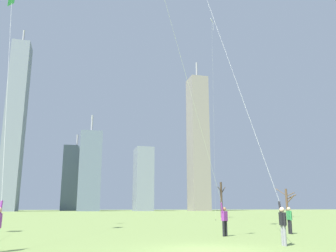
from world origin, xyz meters
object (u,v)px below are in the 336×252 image
at_px(kite_flyer_midfield_center_green, 2,148).
at_px(bare_tree_left_of_center, 287,201).
at_px(kite_flyer_foreground_right_teal, 250,129).
at_px(kite_flyer_far_back_blue, 213,179).
at_px(bare_tree_rightmost, 221,198).
at_px(bystander_strolling_midfield, 289,219).
at_px(distant_kite_drifting_left_white, 212,50).

distance_m(kite_flyer_midfield_center_green, bare_tree_left_of_center, 52.97).
bearing_deg(bare_tree_left_of_center, kite_flyer_foreground_right_teal, -125.19).
bearing_deg(kite_flyer_far_back_blue, bare_tree_left_of_center, 51.79).
distance_m(kite_flyer_foreground_right_teal, bare_tree_rightmost, 38.55).
height_order(kite_flyer_foreground_right_teal, kite_flyer_midfield_center_green, kite_flyer_foreground_right_teal).
bearing_deg(bystander_strolling_midfield, bare_tree_left_of_center, 56.80).
xyz_separation_m(kite_flyer_midfield_center_green, bare_tree_left_of_center, (38.09, 36.78, -1.58)).
height_order(kite_flyer_far_back_blue, distant_kite_drifting_left_white, distant_kite_drifting_left_white).
height_order(kite_flyer_foreground_right_teal, bare_tree_left_of_center, kite_flyer_foreground_right_teal).
relative_size(kite_flyer_far_back_blue, kite_flyer_midfield_center_green, 1.14).
xyz_separation_m(kite_flyer_midfield_center_green, bystander_strolling_midfield, (16.19, 3.32, -3.21)).
height_order(distant_kite_drifting_left_white, bare_tree_left_of_center, distant_kite_drifting_left_white).
xyz_separation_m(kite_flyer_far_back_blue, kite_flyer_midfield_center_green, (-10.63, -1.89, 0.98)).
distance_m(kite_flyer_far_back_blue, kite_flyer_foreground_right_teal, 3.66).
relative_size(kite_flyer_far_back_blue, bare_tree_left_of_center, 3.80).
bearing_deg(kite_flyer_midfield_center_green, bystander_strolling_midfield, 11.57).
bearing_deg(kite_flyer_far_back_blue, kite_flyer_foreground_right_teal, -68.23).
bearing_deg(bare_tree_rightmost, distant_kite_drifting_left_white, -115.46).
bearing_deg(distant_kite_drifting_left_white, bystander_strolling_midfield, -99.26).
bearing_deg(bystander_strolling_midfield, kite_flyer_midfield_center_green, -168.43).
bearing_deg(distant_kite_drifting_left_white, kite_flyer_foreground_right_teal, -108.43).
relative_size(kite_flyer_far_back_blue, bare_tree_rightmost, 3.33).
distance_m(distant_kite_drifting_left_white, bare_tree_rightmost, 23.25).
xyz_separation_m(kite_flyer_foreground_right_teal, kite_flyer_midfield_center_green, (-11.67, 0.70, -1.38)).
height_order(kite_flyer_foreground_right_teal, distant_kite_drifting_left_white, distant_kite_drifting_left_white).
xyz_separation_m(kite_flyer_foreground_right_teal, bare_tree_rightmost, (13.84, 35.88, -2.58)).
relative_size(kite_flyer_midfield_center_green, bare_tree_left_of_center, 3.32).
bearing_deg(bare_tree_rightmost, bare_tree_left_of_center, 7.23).
distance_m(kite_flyer_foreground_right_teal, bystander_strolling_midfield, 7.60).
distance_m(kite_flyer_far_back_blue, distant_kite_drifting_left_white, 28.31).
bearing_deg(distant_kite_drifting_left_white, kite_flyer_far_back_blue, -113.15).
distance_m(kite_flyer_foreground_right_teal, bare_tree_left_of_center, 45.96).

